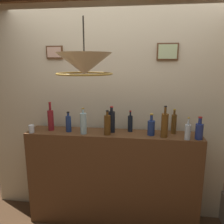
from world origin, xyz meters
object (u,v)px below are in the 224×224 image
(glass_tumbler_highball, at_px, (68,125))
(pendant_lamp, at_px, (84,64))
(liquor_bottle_tequila, at_px, (107,125))
(liquor_bottle_rum, at_px, (174,123))
(liquor_bottle_sherry, at_px, (165,125))
(glass_tumbler_rocks, at_px, (31,129))
(liquor_bottle_brandy, at_px, (130,123))
(liquor_bottle_bourbon, at_px, (51,120))
(liquor_bottle_whiskey, at_px, (69,123))
(liquor_bottle_mezcal, at_px, (188,132))
(liquor_bottle_rye, at_px, (151,127))
(liquor_bottle_gin, at_px, (83,123))
(liquor_bottle_vodka, at_px, (199,131))
(liquor_bottle_port, at_px, (112,121))

(glass_tumbler_highball, distance_m, pendant_lamp, 1.08)
(liquor_bottle_tequila, bearing_deg, liquor_bottle_rum, 11.09)
(liquor_bottle_sherry, height_order, glass_tumbler_rocks, liquor_bottle_sherry)
(liquor_bottle_rum, xyz_separation_m, liquor_bottle_brandy, (-0.48, 0.01, -0.02))
(liquor_bottle_sherry, relative_size, pendant_lamp, 0.73)
(liquor_bottle_sherry, relative_size, liquor_bottle_tequila, 1.23)
(liquor_bottle_bourbon, bearing_deg, liquor_bottle_whiskey, -6.74)
(liquor_bottle_mezcal, relative_size, liquor_bottle_sherry, 0.70)
(liquor_bottle_brandy, bearing_deg, liquor_bottle_rye, -23.21)
(liquor_bottle_tequila, relative_size, liquor_bottle_rye, 1.15)
(liquor_bottle_rye, bearing_deg, liquor_bottle_gin, -176.20)
(liquor_bottle_gin, relative_size, liquor_bottle_tequila, 1.07)
(liquor_bottle_bourbon, distance_m, liquor_bottle_gin, 0.42)
(liquor_bottle_rum, distance_m, liquor_bottle_gin, 1.00)
(liquor_bottle_sherry, distance_m, liquor_bottle_bourbon, 1.29)
(liquor_bottle_vodka, xyz_separation_m, glass_tumbler_rocks, (-1.82, -0.02, -0.05))
(liquor_bottle_brandy, height_order, pendant_lamp, pendant_lamp)
(pendant_lamp, bearing_deg, liquor_bottle_rum, 38.93)
(liquor_bottle_tequila, bearing_deg, liquor_bottle_gin, 179.68)
(liquor_bottle_gin, bearing_deg, liquor_bottle_sherry, -0.07)
(liquor_bottle_whiskey, height_order, liquor_bottle_tequila, liquor_bottle_tequila)
(liquor_bottle_vodka, height_order, liquor_bottle_rye, liquor_bottle_rye)
(liquor_bottle_tequila, height_order, pendant_lamp, pendant_lamp)
(liquor_bottle_mezcal, xyz_separation_m, liquor_bottle_rum, (-0.11, 0.19, 0.03))
(liquor_bottle_port, height_order, liquor_bottle_rum, liquor_bottle_port)
(liquor_bottle_whiskey, relative_size, liquor_bottle_vodka, 0.98)
(liquor_bottle_bourbon, bearing_deg, liquor_bottle_gin, -10.92)
(liquor_bottle_tequila, bearing_deg, liquor_bottle_vodka, -1.17)
(liquor_bottle_sherry, relative_size, liquor_bottle_rye, 1.41)
(liquor_bottle_rye, xyz_separation_m, glass_tumbler_highball, (-0.97, 0.13, -0.05))
(liquor_bottle_gin, height_order, liquor_bottle_vodka, liquor_bottle_gin)
(liquor_bottle_whiskey, height_order, liquor_bottle_rye, liquor_bottle_rye)
(liquor_bottle_port, distance_m, liquor_bottle_sherry, 0.58)
(glass_tumbler_rocks, bearing_deg, liquor_bottle_mezcal, -0.42)
(liquor_bottle_mezcal, height_order, liquor_bottle_rye, liquor_bottle_rye)
(liquor_bottle_whiskey, height_order, liquor_bottle_gin, liquor_bottle_gin)
(liquor_bottle_gin, relative_size, glass_tumbler_rocks, 3.34)
(liquor_bottle_port, relative_size, liquor_bottle_whiskey, 1.28)
(liquor_bottle_bourbon, bearing_deg, liquor_bottle_brandy, 4.36)
(liquor_bottle_tequila, xyz_separation_m, liquor_bottle_brandy, (0.24, 0.15, -0.02))
(glass_tumbler_highball, bearing_deg, liquor_bottle_gin, -37.67)
(liquor_bottle_whiskey, relative_size, glass_tumbler_highball, 2.75)
(pendant_lamp, bearing_deg, liquor_bottle_whiskey, 121.26)
(liquor_bottle_brandy, bearing_deg, liquor_bottle_bourbon, -175.64)
(liquor_bottle_whiskey, xyz_separation_m, liquor_bottle_brandy, (0.70, 0.10, 0.00))
(pendant_lamp, bearing_deg, liquor_bottle_port, 77.71)
(liquor_bottle_rum, bearing_deg, liquor_bottle_port, -176.58)
(liquor_bottle_mezcal, distance_m, liquor_bottle_brandy, 0.63)
(glass_tumbler_rocks, distance_m, pendant_lamp, 1.15)
(liquor_bottle_mezcal, xyz_separation_m, liquor_bottle_vodka, (0.12, 0.03, 0.01))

